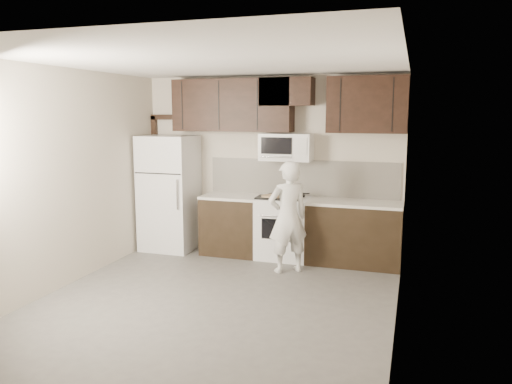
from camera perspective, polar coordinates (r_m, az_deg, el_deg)
The scene contains 14 objects.
floor at distance 5.91m, azimuth -4.61°, elevation -12.32°, with size 4.50×4.50×0.00m, color #524F4D.
back_wall at distance 7.68m, azimuth 1.65°, elevation 3.06°, with size 4.00×4.00×0.00m, color #C0B5A3.
ceiling at distance 5.53m, azimuth -4.97°, elevation 14.70°, with size 4.50×4.50×0.00m, color white.
counter_run at distance 7.38m, azimuth 5.46°, elevation -4.26°, with size 2.95×0.64×0.91m.
stove at distance 7.45m, azimuth 3.17°, elevation -4.08°, with size 0.76×0.66×0.94m.
backsplash at distance 7.56m, azimuth 5.26°, elevation 1.64°, with size 2.90×0.02×0.54m, color silver.
upper_cabinets at distance 7.41m, azimuth 2.87°, elevation 10.06°, with size 3.48×0.35×0.78m.
microwave at distance 7.39m, azimuth 3.48°, elevation 5.15°, with size 0.76×0.42×0.40m.
refrigerator at distance 7.98m, azimuth -9.86°, elevation -0.10°, with size 0.80×0.76×1.80m.
door_trim at distance 8.38m, azimuth -11.16°, elevation 2.70°, with size 0.50×0.08×2.12m.
saucepan at distance 7.16m, azimuth 4.32°, elevation -0.36°, with size 0.31×0.19×0.18m.
baking_tray at distance 7.31m, azimuth 1.76°, elevation -0.63°, with size 0.43×0.32×0.02m, color black.
pizza at distance 7.31m, azimuth 1.76°, elevation -0.47°, with size 0.29×0.29×0.02m, color #C9B787.
person at distance 6.73m, azimuth 3.67°, elevation -2.87°, with size 0.56×0.36×1.52m, color white.
Camera 1 is at (2.11, -5.09, 2.15)m, focal length 35.00 mm.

